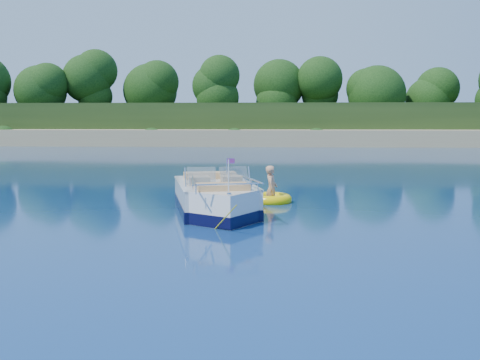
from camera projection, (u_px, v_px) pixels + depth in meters
The scene contains 6 objects.
ground at pixel (150, 220), 13.53m from camera, with size 160.00×160.00×0.00m, color #0B274F.
shoreline at pixel (247, 129), 76.68m from camera, with size 170.00×59.00×6.00m.
treeline at pixel (239, 88), 53.58m from camera, with size 150.00×7.12×8.19m.
motorboat at pixel (216, 200), 14.43m from camera, with size 2.77×5.42×1.84m.
tow_tube at pixel (271, 199), 16.37m from camera, with size 1.46×1.46×0.34m.
boy at pixel (271, 202), 16.30m from camera, with size 0.54×0.36×1.48m, color tan.
Camera 1 is at (2.98, -13.19, 2.56)m, focal length 40.00 mm.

